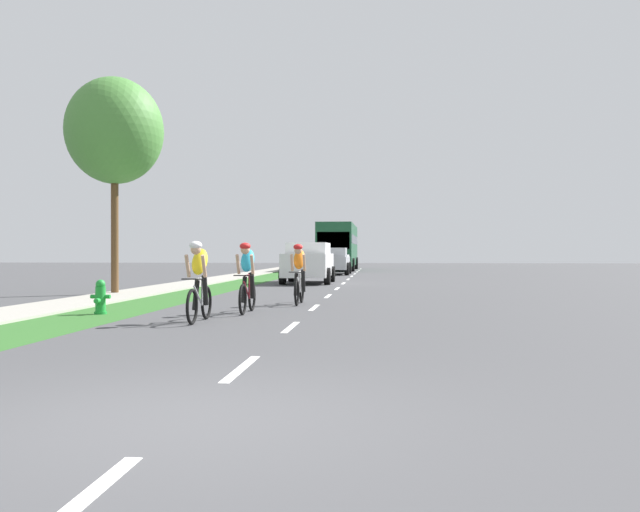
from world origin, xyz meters
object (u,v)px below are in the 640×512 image
object	(u,v)px
bus_dark_green	(339,244)
street_tree_near	(115,131)
suv_white	(309,262)
pickup_silver	(332,261)
cyclist_trailing	(247,277)
cyclist_lead	(199,281)
cyclist_distant	(299,273)
fire_hydrant_green	(100,297)

from	to	relation	value
bus_dark_green	street_tree_near	size ratio (longest dim) A/B	1.64
suv_white	pickup_silver	world-z (taller)	suv_white
cyclist_trailing	suv_white	bearing A→B (deg)	90.79
cyclist_lead	cyclist_distant	bearing A→B (deg)	72.72
cyclist_distant	bus_dark_green	size ratio (longest dim) A/B	0.15
cyclist_trailing	pickup_silver	bearing A→B (deg)	89.99
pickup_silver	suv_white	bearing A→B (deg)	-91.01
fire_hydrant_green	suv_white	distance (m)	15.47
fire_hydrant_green	pickup_silver	distance (m)	26.97
cyclist_distant	pickup_silver	xyz separation A→B (m)	(-0.86, 23.65, 0.02)
cyclist_lead	bus_dark_green	xyz separation A→B (m)	(0.30, 38.60, 1.17)
cyclist_lead	cyclist_distant	xyz separation A→B (m)	(1.41, 4.54, 0.00)
cyclist_distant	suv_white	bearing A→B (deg)	95.03
cyclist_lead	cyclist_trailing	distance (m)	2.06
pickup_silver	street_tree_near	bearing A→B (deg)	-105.85
pickup_silver	cyclist_trailing	bearing A→B (deg)	-90.01
fire_hydrant_green	street_tree_near	size ratio (longest dim) A/B	0.11
cyclist_lead	suv_white	xyz separation A→B (m)	(0.35, 16.59, 0.14)
fire_hydrant_green	suv_white	world-z (taller)	suv_white
cyclist_distant	street_tree_near	distance (m)	8.74
fire_hydrant_green	bus_dark_green	world-z (taller)	bus_dark_green
cyclist_distant	bus_dark_green	bearing A→B (deg)	91.88
street_tree_near	cyclist_lead	bearing A→B (deg)	-58.30
bus_dark_green	street_tree_near	bearing A→B (deg)	-100.09
street_tree_near	cyclist_distant	bearing A→B (deg)	-29.73
fire_hydrant_green	pickup_silver	bearing A→B (deg)	83.25
pickup_silver	street_tree_near	distance (m)	21.20
cyclist_lead	street_tree_near	world-z (taller)	street_tree_near
cyclist_lead	cyclist_trailing	bearing A→B (deg)	74.43
cyclist_distant	street_tree_near	size ratio (longest dim) A/B	0.24
cyclist_trailing	bus_dark_green	world-z (taller)	bus_dark_green
pickup_silver	street_tree_near	xyz separation A→B (m)	(-5.66, -19.93, 4.48)
cyclist_distant	bus_dark_green	world-z (taller)	bus_dark_green
cyclist_distant	street_tree_near	world-z (taller)	street_tree_near
fire_hydrant_green	cyclist_trailing	distance (m)	3.25
cyclist_lead	cyclist_trailing	xyz separation A→B (m)	(0.55, 1.98, 0.00)
cyclist_lead	bus_dark_green	size ratio (longest dim) A/B	0.15
cyclist_trailing	pickup_silver	distance (m)	26.21
suv_white	street_tree_near	world-z (taller)	street_tree_near
cyclist_lead	street_tree_near	xyz separation A→B (m)	(-5.10, 8.26, 4.49)
pickup_silver	bus_dark_green	world-z (taller)	bus_dark_green
suv_white	bus_dark_green	bearing A→B (deg)	90.14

